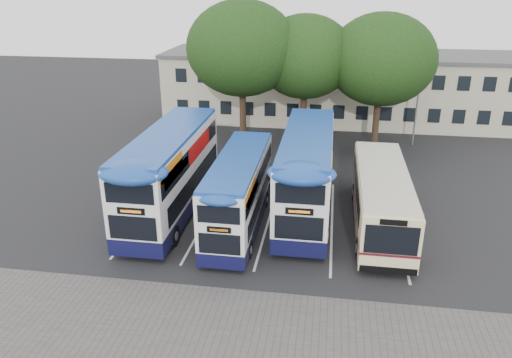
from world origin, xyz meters
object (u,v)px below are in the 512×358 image
at_px(lamp_post, 420,82).
at_px(tree_mid, 305,57).
at_px(bus_dd_left, 171,169).
at_px(tree_right, 382,60).
at_px(tree_left, 242,49).
at_px(bus_dd_right, 307,170).
at_px(bus_single, 381,195).
at_px(bus_dd_mid, 239,189).

bearing_deg(lamp_post, tree_mid, -170.27).
distance_m(tree_mid, bus_dd_left, 15.51).
relative_size(lamp_post, tree_right, 0.88).
relative_size(tree_left, tree_mid, 1.10).
bearing_deg(tree_left, bus_dd_left, -99.10).
height_order(bus_dd_right, bus_single, bus_dd_right).
xyz_separation_m(tree_right, bus_dd_mid, (-8.05, -14.54, -4.75)).
bearing_deg(tree_mid, bus_dd_left, -116.11).
bearing_deg(tree_left, bus_single, -51.22).
xyz_separation_m(tree_mid, tree_right, (5.63, -0.07, -0.07)).
height_order(tree_right, bus_single, tree_right).
xyz_separation_m(bus_dd_left, bus_dd_mid, (4.13, -1.25, -0.44)).
xyz_separation_m(bus_dd_right, bus_single, (4.08, -1.06, -0.81)).
bearing_deg(bus_single, tree_left, 128.78).
xyz_separation_m(tree_left, bus_dd_mid, (2.19, -13.37, -5.49)).
bearing_deg(bus_dd_left, tree_left, 80.90).
height_order(tree_left, bus_dd_mid, tree_left).
relative_size(bus_dd_left, bus_single, 1.08).
relative_size(tree_left, bus_single, 1.06).
relative_size(tree_mid, bus_dd_left, 0.89).
distance_m(lamp_post, bus_dd_right, 15.99).
bearing_deg(bus_dd_right, bus_single, -14.60).
xyz_separation_m(tree_mid, bus_single, (5.08, -13.29, -5.22)).
xyz_separation_m(lamp_post, bus_single, (-3.73, -14.80, -3.30)).
distance_m(lamp_post, tree_right, 4.00).
bearing_deg(tree_right, bus_dd_mid, -118.97).
height_order(tree_mid, bus_dd_mid, tree_mid).
height_order(tree_mid, bus_single, tree_mid).
bearing_deg(tree_right, tree_mid, 179.24).
distance_m(lamp_post, bus_dd_left, 21.51).
distance_m(tree_left, tree_right, 10.33).
bearing_deg(tree_right, lamp_post, 26.53).
bearing_deg(lamp_post, tree_left, -168.41).
xyz_separation_m(lamp_post, tree_right, (-3.17, -1.58, 1.86)).
bearing_deg(bus_dd_mid, bus_dd_left, 163.15).
bearing_deg(bus_dd_left, bus_single, 0.35).
relative_size(tree_left, bus_dd_left, 0.98).
bearing_deg(bus_single, bus_dd_left, -179.65).
distance_m(bus_dd_left, bus_single, 11.65).
distance_m(tree_right, bus_single, 14.19).
xyz_separation_m(tree_mid, bus_dd_left, (-6.55, -13.36, -4.38)).
xyz_separation_m(bus_dd_mid, bus_single, (7.49, 1.32, -0.40)).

